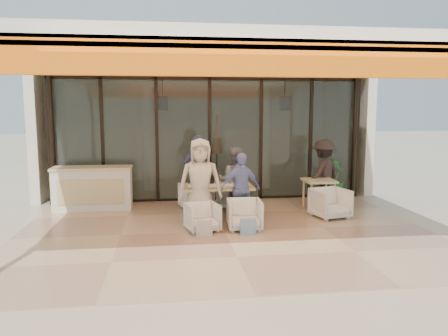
# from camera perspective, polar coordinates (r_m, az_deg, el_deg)

# --- Properties ---
(ground) EXTENTS (70.00, 70.00, 0.00)m
(ground) POSITION_cam_1_polar(r_m,az_deg,el_deg) (8.65, 0.12, -8.40)
(ground) COLOR #C6B293
(ground) RESTS_ON ground
(terrace_floor) EXTENTS (8.00, 6.00, 0.01)m
(terrace_floor) POSITION_cam_1_polar(r_m,az_deg,el_deg) (8.65, 0.12, -8.37)
(terrace_floor) COLOR tan
(terrace_floor) RESTS_ON ground
(terrace_structure) EXTENTS (8.00, 6.00, 3.40)m
(terrace_structure) POSITION_cam_1_polar(r_m,az_deg,el_deg) (8.08, 0.38, 13.74)
(terrace_structure) COLOR silver
(terrace_structure) RESTS_ON ground
(glass_storefront) EXTENTS (8.08, 0.10, 3.20)m
(glass_storefront) POSITION_cam_1_polar(r_m,az_deg,el_deg) (11.31, -1.89, 3.69)
(glass_storefront) COLOR #9EADA3
(glass_storefront) RESTS_ON ground
(interior_block) EXTENTS (9.05, 3.62, 3.52)m
(interior_block) POSITION_cam_1_polar(r_m,az_deg,el_deg) (13.59, -2.82, 7.05)
(interior_block) COLOR silver
(interior_block) RESTS_ON ground
(host_counter) EXTENTS (1.85, 0.65, 1.04)m
(host_counter) POSITION_cam_1_polar(r_m,az_deg,el_deg) (10.84, -16.76, -2.52)
(host_counter) COLOR silver
(host_counter) RESTS_ON ground
(dining_table) EXTENTS (1.50, 0.90, 0.93)m
(dining_table) POSITION_cam_1_polar(r_m,az_deg,el_deg) (9.53, -0.83, -2.63)
(dining_table) COLOR #E2C689
(dining_table) RESTS_ON ground
(chair_far_left) EXTENTS (0.85, 0.82, 0.72)m
(chair_far_left) POSITION_cam_1_polar(r_m,az_deg,el_deg) (10.48, -3.68, -3.51)
(chair_far_left) COLOR white
(chair_far_left) RESTS_ON ground
(chair_far_right) EXTENTS (0.74, 0.72, 0.61)m
(chair_far_right) POSITION_cam_1_polar(r_m,az_deg,el_deg) (10.57, 0.88, -3.69)
(chair_far_right) COLOR white
(chair_far_right) RESTS_ON ground
(chair_near_left) EXTENTS (0.72, 0.69, 0.63)m
(chair_near_left) POSITION_cam_1_polar(r_m,az_deg,el_deg) (8.64, -2.84, -6.28)
(chair_near_left) COLOR white
(chair_near_left) RESTS_ON ground
(chair_near_right) EXTENTS (0.70, 0.66, 0.68)m
(chair_near_right) POSITION_cam_1_polar(r_m,az_deg,el_deg) (8.73, 2.69, -5.92)
(chair_near_right) COLOR white
(chair_near_right) RESTS_ON ground
(diner_navy) EXTENTS (0.77, 0.63, 1.81)m
(diner_navy) POSITION_cam_1_polar(r_m,az_deg,el_deg) (9.89, -3.52, -0.97)
(diner_navy) COLOR #191E38
(diner_navy) RESTS_ON ground
(diner_grey) EXTENTS (0.86, 0.73, 1.55)m
(diner_grey) POSITION_cam_1_polar(r_m,az_deg,el_deg) (10.00, 1.30, -1.61)
(diner_grey) COLOR slate
(diner_grey) RESTS_ON ground
(diner_cream) EXTENTS (0.90, 0.60, 1.81)m
(diner_cream) POSITION_cam_1_polar(r_m,az_deg,el_deg) (9.00, -3.12, -1.85)
(diner_cream) COLOR beige
(diner_cream) RESTS_ON ground
(diner_periwinkle) EXTENTS (0.94, 0.57, 1.50)m
(diner_periwinkle) POSITION_cam_1_polar(r_m,az_deg,el_deg) (9.13, 2.15, -2.69)
(diner_periwinkle) COLOR #7783C6
(diner_periwinkle) RESTS_ON ground
(tote_bag_cream) EXTENTS (0.30, 0.10, 0.34)m
(tote_bag_cream) POSITION_cam_1_polar(r_m,az_deg,el_deg) (8.29, -2.61, -7.91)
(tote_bag_cream) COLOR silver
(tote_bag_cream) RESTS_ON ground
(tote_bag_blue) EXTENTS (0.30, 0.10, 0.34)m
(tote_bag_blue) POSITION_cam_1_polar(r_m,az_deg,el_deg) (8.40, 3.17, -7.70)
(tote_bag_blue) COLOR #99BFD8
(tote_bag_blue) RESTS_ON ground
(side_table) EXTENTS (0.70, 0.70, 0.74)m
(side_table) POSITION_cam_1_polar(r_m,az_deg,el_deg) (10.55, 12.30, -2.05)
(side_table) COLOR #E2C689
(side_table) RESTS_ON ground
(side_chair) EXTENTS (0.85, 0.82, 0.73)m
(side_chair) POSITION_cam_1_polar(r_m,az_deg,el_deg) (9.91, 13.72, -4.33)
(side_chair) COLOR white
(side_chair) RESTS_ON ground
(standing_woman) EXTENTS (1.23, 1.13, 1.66)m
(standing_woman) POSITION_cam_1_polar(r_m,az_deg,el_deg) (11.03, 12.85, -0.63)
(standing_woman) COLOR black
(standing_woman) RESTS_ON ground
(potted_palm) EXTENTS (0.90, 0.90, 1.14)m
(potted_palm) POSITION_cam_1_polar(r_m,az_deg,el_deg) (11.99, 13.97, -1.26)
(potted_palm) COLOR #1E5919
(potted_palm) RESTS_ON ground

